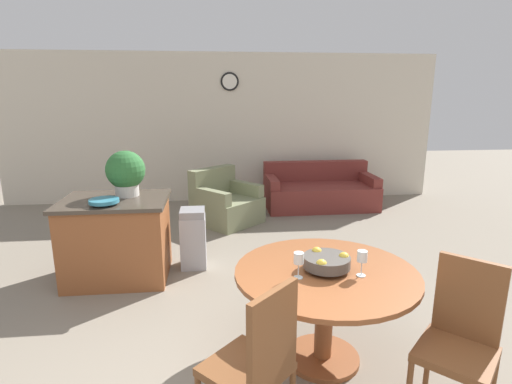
% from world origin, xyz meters
% --- Properties ---
extents(wall_back, '(8.00, 0.09, 2.70)m').
position_xyz_m(wall_back, '(0.00, 5.89, 1.35)').
color(wall_back, beige).
rests_on(wall_back, ground_plane).
extents(dining_table, '(1.32, 1.32, 0.73)m').
position_xyz_m(dining_table, '(0.60, 1.00, 0.57)').
color(dining_table, brown).
rests_on(dining_table, ground_plane).
extents(dining_chair_near_left, '(0.59, 0.59, 1.00)m').
position_xyz_m(dining_chair_near_left, '(0.03, 0.31, 0.54)').
color(dining_chair_near_left, brown).
rests_on(dining_chair_near_left, ground_plane).
extents(dining_chair_near_right, '(0.59, 0.59, 1.00)m').
position_xyz_m(dining_chair_near_right, '(1.29, 0.42, 0.54)').
color(dining_chair_near_right, brown).
rests_on(dining_chair_near_right, ground_plane).
extents(fruit_bowl, '(0.34, 0.34, 0.13)m').
position_xyz_m(fruit_bowl, '(0.60, 1.00, 0.80)').
color(fruit_bowl, '#4C4742').
rests_on(fruit_bowl, dining_table).
extents(wine_glass_left, '(0.07, 0.07, 0.19)m').
position_xyz_m(wine_glass_left, '(0.38, 0.90, 0.87)').
color(wine_glass_left, silver).
rests_on(wine_glass_left, dining_table).
extents(wine_glass_right, '(0.07, 0.07, 0.19)m').
position_xyz_m(wine_glass_right, '(0.82, 0.89, 0.87)').
color(wine_glass_right, silver).
rests_on(wine_glass_right, dining_table).
extents(kitchen_island, '(1.10, 0.86, 0.89)m').
position_xyz_m(kitchen_island, '(-1.24, 2.62, 0.45)').
color(kitchen_island, brown).
rests_on(kitchen_island, ground_plane).
extents(teal_bowl, '(0.29, 0.29, 0.06)m').
position_xyz_m(teal_bowl, '(-1.28, 2.38, 0.93)').
color(teal_bowl, teal).
rests_on(teal_bowl, kitchen_island).
extents(potted_plant, '(0.41, 0.41, 0.49)m').
position_xyz_m(potted_plant, '(-1.12, 2.75, 1.15)').
color(potted_plant, beige).
rests_on(potted_plant, kitchen_island).
extents(trash_bin, '(0.29, 0.31, 0.69)m').
position_xyz_m(trash_bin, '(-0.44, 2.83, 0.34)').
color(trash_bin, '#9E9EA3').
rests_on(trash_bin, ground_plane).
extents(couch, '(1.92, 0.97, 0.77)m').
position_xyz_m(couch, '(1.68, 5.18, 0.27)').
color(couch, maroon).
rests_on(couch, ground_plane).
extents(armchair, '(1.20, 1.20, 0.84)m').
position_xyz_m(armchair, '(-0.02, 4.45, 0.29)').
color(armchair, '#7A7F5B').
rests_on(armchair, ground_plane).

